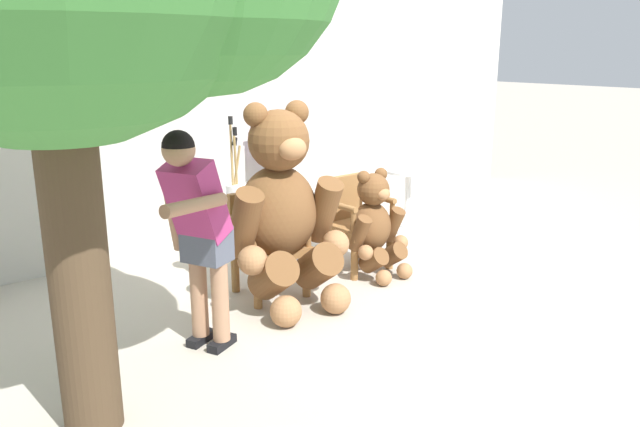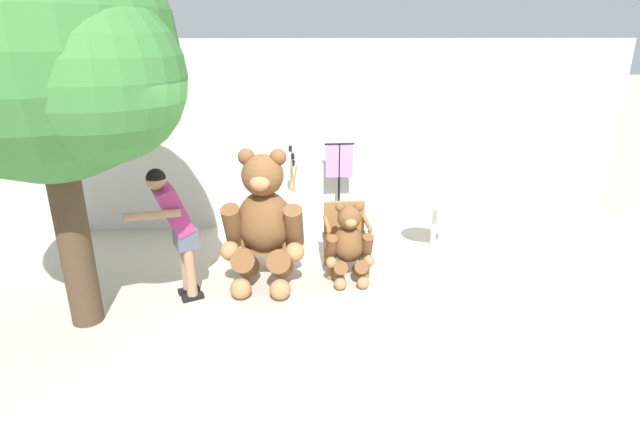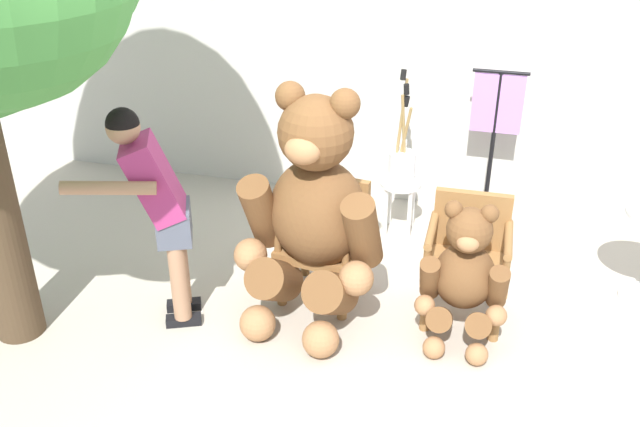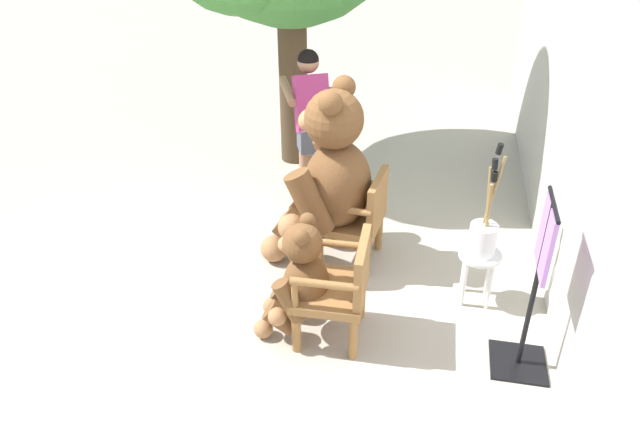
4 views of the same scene
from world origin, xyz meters
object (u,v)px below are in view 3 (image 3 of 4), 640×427
(wooden_chair_right, at_px, (467,255))
(white_stool, at_px, (400,193))
(teddy_bear_small, at_px, (464,276))
(brush_bucket, at_px, (402,162))
(clothing_display_stand, at_px, (492,147))
(person_visitor, at_px, (157,201))
(wooden_chair_left, at_px, (326,236))
(teddy_bear_large, at_px, (313,211))

(wooden_chair_right, distance_m, white_stool, 1.21)
(teddy_bear_small, bearing_deg, wooden_chair_right, 90.26)
(wooden_chair_right, distance_m, brush_bucket, 1.22)
(clothing_display_stand, bearing_deg, brush_bucket, -156.02)
(person_visitor, height_order, white_stool, person_visitor)
(wooden_chair_left, bearing_deg, clothing_display_stand, 51.63)
(person_visitor, bearing_deg, wooden_chair_right, 17.06)
(white_stool, distance_m, brush_bucket, 0.28)
(person_visitor, bearing_deg, wooden_chair_left, 31.94)
(wooden_chair_left, relative_size, teddy_bear_small, 0.87)
(person_visitor, relative_size, white_stool, 3.38)
(teddy_bear_large, relative_size, clothing_display_stand, 1.20)
(clothing_display_stand, bearing_deg, white_stool, -155.91)
(wooden_chair_left, distance_m, person_visitor, 1.23)
(brush_bucket, bearing_deg, wooden_chair_left, -109.68)
(wooden_chair_left, relative_size, wooden_chair_right, 1.00)
(wooden_chair_right, xyz_separation_m, person_visitor, (-1.96, -0.60, 0.46))
(teddy_bear_large, height_order, clothing_display_stand, teddy_bear_large)
(brush_bucket, xyz_separation_m, clothing_display_stand, (0.69, 0.31, 0.08))
(wooden_chair_right, relative_size, person_visitor, 0.55)
(wooden_chair_right, height_order, person_visitor, person_visitor)
(teddy_bear_small, xyz_separation_m, clothing_display_stand, (0.07, 1.64, 0.24))
(wooden_chair_left, bearing_deg, teddy_bear_large, -93.97)
(white_stool, xyz_separation_m, brush_bucket, (-0.00, 0.00, 0.28))
(teddy_bear_small, distance_m, person_visitor, 2.03)
(brush_bucket, bearing_deg, teddy_bear_small, -64.71)
(teddy_bear_small, relative_size, brush_bucket, 1.05)
(white_stool, bearing_deg, teddy_bear_small, -64.74)
(white_stool, bearing_deg, clothing_display_stand, 24.09)
(wooden_chair_left, distance_m, wooden_chair_right, 1.00)
(wooden_chair_left, relative_size, brush_bucket, 0.91)
(white_stool, bearing_deg, brush_bucket, 140.54)
(clothing_display_stand, bearing_deg, teddy_bear_small, -92.28)
(teddy_bear_small, xyz_separation_m, brush_bucket, (-0.63, 1.33, 0.15))
(brush_bucket, height_order, clothing_display_stand, brush_bucket)
(wooden_chair_left, xyz_separation_m, brush_bucket, (0.37, 1.03, 0.17))
(wooden_chair_left, xyz_separation_m, wooden_chair_right, (1.00, 0.00, 0.00))
(teddy_bear_large, relative_size, white_stool, 3.57)
(brush_bucket, bearing_deg, teddy_bear_large, -106.61)
(wooden_chair_right, height_order, teddy_bear_small, teddy_bear_small)
(teddy_bear_small, bearing_deg, wooden_chair_left, 163.56)
(wooden_chair_left, height_order, teddy_bear_small, teddy_bear_small)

